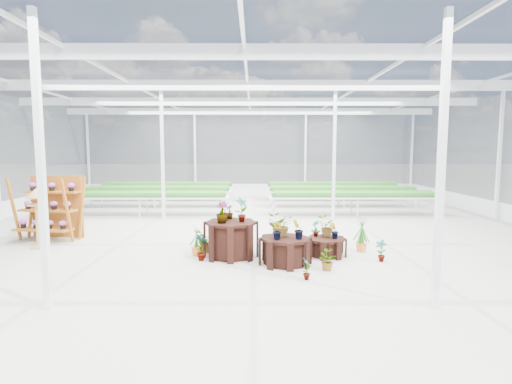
{
  "coord_description": "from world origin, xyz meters",
  "views": [
    {
      "loc": [
        0.18,
        -9.98,
        2.45
      ],
      "look_at": [
        0.25,
        0.96,
        1.3
      ],
      "focal_mm": 28.0,
      "sensor_mm": 36.0,
      "label": 1
    }
  ],
  "objects_px": {
    "plinth_tall": "(231,239)",
    "shelf_rack": "(49,208)",
    "plinth_mid": "(285,251)",
    "plinth_low": "(326,247)",
    "bird_table": "(37,219)"
  },
  "relations": [
    {
      "from": "plinth_mid",
      "to": "bird_table",
      "type": "relative_size",
      "value": 0.73
    },
    {
      "from": "plinth_mid",
      "to": "shelf_rack",
      "type": "relative_size",
      "value": 0.63
    },
    {
      "from": "plinth_tall",
      "to": "shelf_rack",
      "type": "xyz_separation_m",
      "value": [
        -5.07,
        1.8,
        0.46
      ]
    },
    {
      "from": "plinth_tall",
      "to": "bird_table",
      "type": "bearing_deg",
      "value": 170.35
    },
    {
      "from": "plinth_low",
      "to": "bird_table",
      "type": "height_order",
      "value": "bird_table"
    },
    {
      "from": "plinth_mid",
      "to": "shelf_rack",
      "type": "height_order",
      "value": "shelf_rack"
    },
    {
      "from": "plinth_tall",
      "to": "bird_table",
      "type": "distance_m",
      "value": 4.95
    },
    {
      "from": "plinth_low",
      "to": "shelf_rack",
      "type": "bearing_deg",
      "value": 166.85
    },
    {
      "from": "bird_table",
      "to": "plinth_low",
      "type": "bearing_deg",
      "value": -2.74
    },
    {
      "from": "plinth_tall",
      "to": "shelf_rack",
      "type": "distance_m",
      "value": 5.4
    },
    {
      "from": "plinth_tall",
      "to": "plinth_low",
      "type": "xyz_separation_m",
      "value": [
        2.2,
        0.1,
        -0.2
      ]
    },
    {
      "from": "plinth_mid",
      "to": "plinth_low",
      "type": "height_order",
      "value": "plinth_mid"
    },
    {
      "from": "plinth_mid",
      "to": "plinth_low",
      "type": "relative_size",
      "value": 1.19
    },
    {
      "from": "shelf_rack",
      "to": "plinth_tall",
      "type": "bearing_deg",
      "value": -10.77
    },
    {
      "from": "plinth_tall",
      "to": "plinth_low",
      "type": "bearing_deg",
      "value": 2.6
    }
  ]
}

